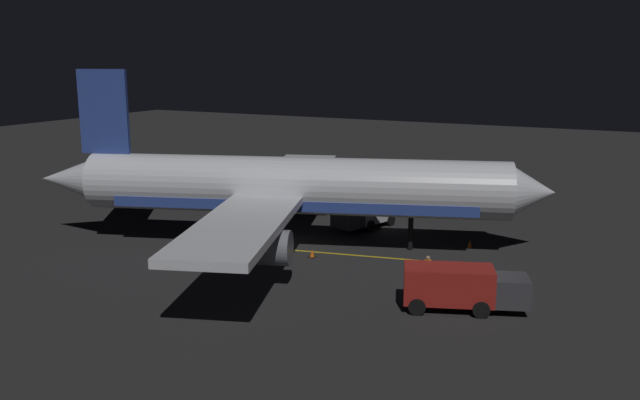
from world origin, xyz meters
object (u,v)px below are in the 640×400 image
at_px(airliner, 286,188).
at_px(traffic_cone_near_left, 312,254).
at_px(catering_truck, 365,214).
at_px(traffic_cone_under_wing, 470,244).
at_px(ground_crew_worker, 428,270).
at_px(traffic_cone_near_right, 420,278).
at_px(baggage_truck, 460,288).

distance_m(airliner, traffic_cone_near_left, 5.28).
height_order(catering_truck, traffic_cone_under_wing, catering_truck).
relative_size(ground_crew_worker, traffic_cone_near_right, 3.16).
height_order(baggage_truck, traffic_cone_under_wing, baggage_truck).
relative_size(airliner, traffic_cone_under_wing, 65.32).
distance_m(catering_truck, ground_crew_worker, 13.46).
xyz_separation_m(ground_crew_worker, traffic_cone_near_left, (-1.65, -8.60, -0.64)).
xyz_separation_m(catering_truck, traffic_cone_near_right, (10.24, 8.02, -0.91)).
xyz_separation_m(baggage_truck, traffic_cone_under_wing, (-11.81, -2.54, -0.99)).
relative_size(airliner, ground_crew_worker, 20.65).
height_order(airliner, catering_truck, airliner).
height_order(baggage_truck, traffic_cone_near_left, baggage_truck).
bearing_deg(traffic_cone_near_right, baggage_truck, 44.79).
xyz_separation_m(airliner, traffic_cone_under_wing, (-5.18, 11.91, -3.92)).
bearing_deg(traffic_cone_near_right, traffic_cone_near_left, -100.23).
bearing_deg(traffic_cone_near_left, traffic_cone_near_right, 79.77).
distance_m(baggage_truck, ground_crew_worker, 4.24).
distance_m(baggage_truck, traffic_cone_near_right, 4.80).
bearing_deg(traffic_cone_near_right, catering_truck, -141.94).
bearing_deg(traffic_cone_near_left, traffic_cone_under_wing, 128.29).
relative_size(airliner, traffic_cone_near_right, 65.32).
relative_size(catering_truck, traffic_cone_under_wing, 10.59).
height_order(baggage_truck, traffic_cone_near_right, baggage_truck).
xyz_separation_m(baggage_truck, catering_truck, (-13.58, -11.33, -0.08)).
distance_m(airliner, baggage_truck, 16.16).
bearing_deg(traffic_cone_under_wing, traffic_cone_near_right, -5.21).
bearing_deg(ground_crew_worker, catering_truck, -140.77).
distance_m(ground_crew_worker, traffic_cone_near_right, 0.83).
bearing_deg(airliner, traffic_cone_near_left, 58.75).
bearing_deg(traffic_cone_under_wing, airliner, -66.51).
relative_size(baggage_truck, ground_crew_worker, 3.91).
xyz_separation_m(catering_truck, traffic_cone_under_wing, (1.77, 8.79, -0.91)).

